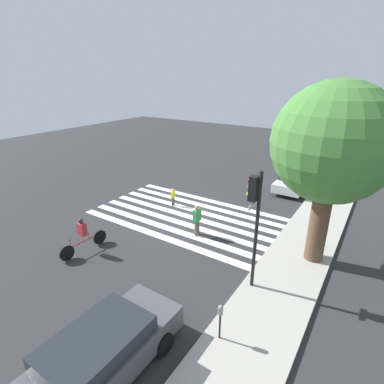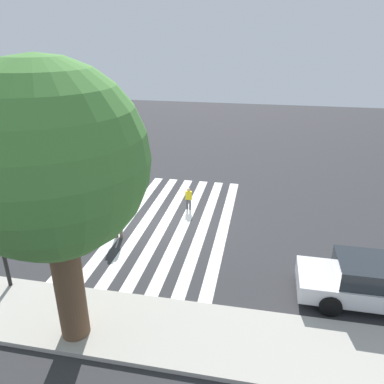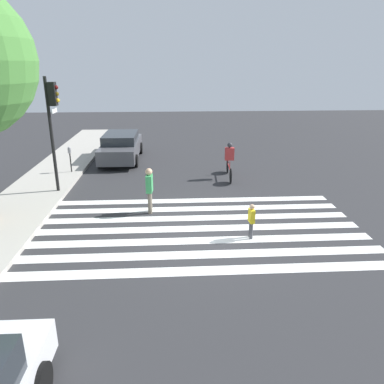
# 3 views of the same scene
# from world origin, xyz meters

# --- Properties ---
(ground_plane) EXTENTS (60.00, 60.00, 0.00)m
(ground_plane) POSITION_xyz_m (0.00, 0.00, 0.00)
(ground_plane) COLOR #2D2D30
(sidewalk_curb) EXTENTS (36.00, 2.50, 0.14)m
(sidewalk_curb) POSITION_xyz_m (0.00, 6.25, 0.07)
(sidewalk_curb) COLOR #ADA89E
(sidewalk_curb) RESTS_ON ground_plane
(crosswalk_stripes) EXTENTS (5.49, 10.00, 0.01)m
(crosswalk_stripes) POSITION_xyz_m (0.00, 0.00, 0.00)
(crosswalk_stripes) COLOR white
(crosswalk_stripes) RESTS_ON ground_plane
(street_tree) EXTENTS (4.41, 4.41, 7.16)m
(street_tree) POSITION_xyz_m (0.62, 6.81, 4.89)
(street_tree) COLOR brown
(street_tree) RESTS_ON ground_plane
(pedestrian_child_with_backpack) EXTENTS (0.45, 0.23, 1.58)m
(pedestrian_child_with_backpack) POSITION_xyz_m (1.45, 1.63, 0.89)
(pedestrian_child_with_backpack) COLOR #6B6051
(pedestrian_child_with_backpack) RESTS_ON ground_plane
(pedestrian_adult_blue_shirt) EXTENTS (0.30, 0.16, 1.06)m
(pedestrian_adult_blue_shirt) POSITION_xyz_m (-0.75, -1.43, 0.60)
(pedestrian_adult_blue_shirt) COLOR #4C4C51
(pedestrian_adult_blue_shirt) RESTS_ON ground_plane
(cyclist_far_lane) EXTENTS (2.30, 0.41, 1.62)m
(cyclist_far_lane) POSITION_xyz_m (5.37, -1.71, 0.87)
(cyclist_far_lane) COLOR black
(cyclist_far_lane) RESTS_ON ground_plane
(car_parked_silver_sedan) EXTENTS (4.72, 1.93, 1.39)m
(car_parked_silver_sedan) POSITION_xyz_m (-7.60, 3.79, 0.71)
(car_parked_silver_sedan) COLOR silver
(car_parked_silver_sedan) RESTS_ON ground_plane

